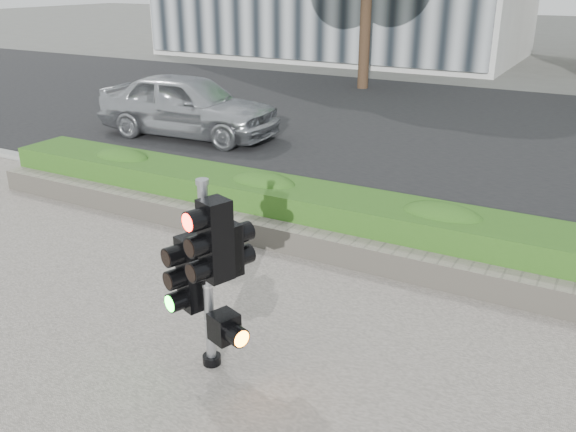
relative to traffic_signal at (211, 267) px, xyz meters
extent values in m
plane|color=#51514C|center=(-0.24, 0.77, -1.08)|extent=(120.00, 120.00, 0.00)
cube|color=black|center=(-0.24, 10.77, -1.07)|extent=(60.00, 13.00, 0.02)
cube|color=gray|center=(-0.24, 3.92, -1.02)|extent=(60.00, 0.25, 0.12)
cube|color=gray|center=(-0.24, 2.67, -0.88)|extent=(12.00, 0.32, 0.34)
cube|color=#538E2B|center=(-0.24, 3.32, -0.71)|extent=(12.00, 1.00, 0.68)
cylinder|color=black|center=(-4.74, 15.27, 0.94)|extent=(0.36, 0.36, 4.03)
cylinder|color=black|center=(-0.03, -0.02, -1.01)|extent=(0.18, 0.18, 0.09)
cylinder|color=gray|center=(-0.03, -0.02, -0.12)|extent=(0.09, 0.09, 1.86)
cylinder|color=gray|center=(-0.03, -0.02, 0.83)|extent=(0.12, 0.12, 0.05)
cube|color=#FF1107|center=(0.15, -0.11, 0.35)|extent=(0.30, 0.30, 0.74)
cube|color=#14E51E|center=(-0.24, 0.03, -0.13)|extent=(0.30, 0.30, 0.74)
cube|color=black|center=(0.06, 0.17, 0.13)|extent=(0.30, 0.30, 0.51)
cube|color=orange|center=(0.16, -0.06, -0.55)|extent=(0.30, 0.30, 0.27)
imported|color=#ABADB2|center=(-5.80, 7.18, -0.32)|extent=(4.42, 2.02, 1.47)
camera|label=1|loc=(3.05, -4.06, 2.50)|focal=38.00mm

